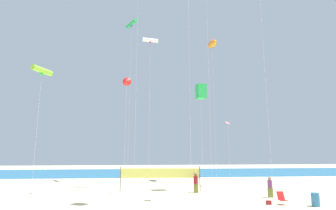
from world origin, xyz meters
TOP-DOWN VIEW (x-y plane):
  - ocean_band at (0.00, 33.87)m, footprint 120.00×20.00m
  - beachgoer_plum_shirt at (9.03, 6.55)m, footprint 0.38×0.38m
  - beachgoer_maroon_shirt at (3.27, 9.54)m, footprint 0.41×0.41m
  - folding_beach_chair at (8.45, 3.65)m, footprint 0.52×0.65m
  - trash_barrel at (10.48, 2.79)m, footprint 0.55×0.55m
  - volleyball_net at (-0.01, 10.48)m, footprint 7.72×0.62m
  - beach_handbag at (7.45, 3.66)m, footprint 0.36×0.18m
  - kite_green_box at (4.22, 10.66)m, footprint 1.08×1.08m
  - kite_green_tube at (-3.67, 18.92)m, footprint 1.75×2.46m
  - kite_lime_tube at (-10.95, 8.21)m, footprint 1.34×2.13m
  - kite_orange_inflatable at (7.73, 18.47)m, footprint 1.15×2.91m
  - kite_pink_diamond at (7.96, 13.63)m, footprint 0.65×0.65m
  - kite_white_tube at (-1.11, 12.79)m, footprint 1.82×0.72m
  - kite_red_delta at (-3.54, 11.08)m, footprint 0.94×0.41m

SIDE VIEW (x-z plane):
  - ocean_band at x=0.00m, z-range 0.00..0.01m
  - beach_handbag at x=7.45m, z-range 0.00..0.29m
  - trash_barrel at x=10.48m, z-range 0.00..0.92m
  - folding_beach_chair at x=8.45m, z-range 0.02..0.91m
  - beachgoer_plum_shirt at x=9.03m, z-range 0.06..1.74m
  - beachgoer_maroon_shirt at x=3.27m, z-range 0.06..1.86m
  - volleyball_net at x=-0.01m, z-range 0.43..2.83m
  - kite_pink_diamond at x=7.96m, z-range 3.35..10.60m
  - kite_green_box at x=4.22m, z-range 4.60..15.31m
  - kite_red_delta at x=-3.54m, z-range 5.24..16.69m
  - kite_lime_tube at x=-10.95m, z-range 5.36..16.66m
  - kite_white_tube at x=-1.11m, z-range 8.03..24.65m
  - kite_orange_inflatable at x=7.73m, z-range 8.97..28.45m
  - kite_green_tube at x=-3.67m, z-range 10.57..32.34m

